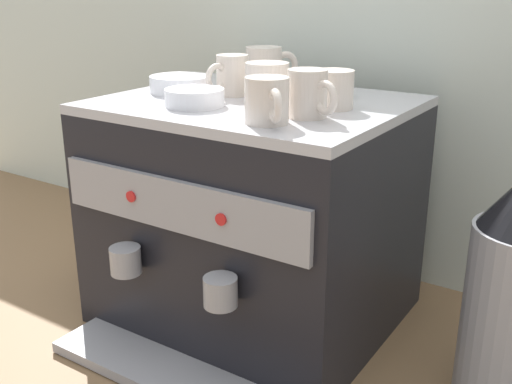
{
  "coord_description": "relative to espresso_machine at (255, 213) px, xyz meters",
  "views": [
    {
      "loc": [
        0.63,
        -0.96,
        0.67
      ],
      "look_at": [
        0.0,
        0.0,
        0.27
      ],
      "focal_mm": 42.78,
      "sensor_mm": 36.0,
      "label": 1
    }
  ],
  "objects": [
    {
      "name": "ground_plane",
      "position": [
        0.0,
        0.0,
        -0.23
      ],
      "size": [
        4.0,
        4.0,
        0.0
      ],
      "primitive_type": "plane",
      "color": "brown"
    },
    {
      "name": "tiled_backsplash_wall",
      "position": [
        0.0,
        0.34,
        0.24
      ],
      "size": [
        2.8,
        0.03,
        0.94
      ],
      "primitive_type": "cube",
      "color": "silver",
      "rests_on": "ground_plane"
    },
    {
      "name": "espresso_machine",
      "position": [
        0.0,
        0.0,
        0.0
      ],
      "size": [
        0.56,
        0.58,
        0.46
      ],
      "color": "black",
      "rests_on": "ground_plane"
    },
    {
      "name": "ceramic_cup_0",
      "position": [
        0.03,
        -0.0,
        0.27
      ],
      "size": [
        0.12,
        0.08,
        0.07
      ],
      "color": "beige",
      "rests_on": "espresso_machine"
    },
    {
      "name": "ceramic_cup_1",
      "position": [
        -0.07,
        0.15,
        0.27
      ],
      "size": [
        0.09,
        0.11,
        0.08
      ],
      "color": "beige",
      "rests_on": "espresso_machine"
    },
    {
      "name": "ceramic_cup_2",
      "position": [
        0.13,
        -0.15,
        0.27
      ],
      "size": [
        0.09,
        0.09,
        0.07
      ],
      "color": "beige",
      "rests_on": "espresso_machine"
    },
    {
      "name": "ceramic_cup_3",
      "position": [
        -0.07,
        0.02,
        0.27
      ],
      "size": [
        0.06,
        0.1,
        0.08
      ],
      "color": "beige",
      "rests_on": "espresso_machine"
    },
    {
      "name": "ceramic_cup_4",
      "position": [
        0.16,
        0.02,
        0.26
      ],
      "size": [
        0.08,
        0.1,
        0.07
      ],
      "color": "beige",
      "rests_on": "espresso_machine"
    },
    {
      "name": "ceramic_cup_5",
      "position": [
        0.16,
        -0.08,
        0.27
      ],
      "size": [
        0.1,
        0.07,
        0.08
      ],
      "color": "beige",
      "rests_on": "espresso_machine"
    },
    {
      "name": "ceramic_bowl_0",
      "position": [
        -0.06,
        -0.11,
        0.24
      ],
      "size": [
        0.11,
        0.11,
        0.03
      ],
      "color": "white",
      "rests_on": "espresso_machine"
    },
    {
      "name": "ceramic_bowl_1",
      "position": [
        -0.17,
        -0.01,
        0.25
      ],
      "size": [
        0.13,
        0.13,
        0.03
      ],
      "color": "white",
      "rests_on": "espresso_machine"
    },
    {
      "name": "ceramic_bowl_2",
      "position": [
        0.09,
        0.1,
        0.25
      ],
      "size": [
        0.12,
        0.12,
        0.03
      ],
      "color": "white",
      "rests_on": "espresso_machine"
    },
    {
      "name": "milk_pitcher",
      "position": [
        -0.43,
        -0.01,
        -0.17
      ],
      "size": [
        0.09,
        0.09,
        0.12
      ],
      "primitive_type": "cylinder",
      "color": "#B7B7BC",
      "rests_on": "ground_plane"
    }
  ]
}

